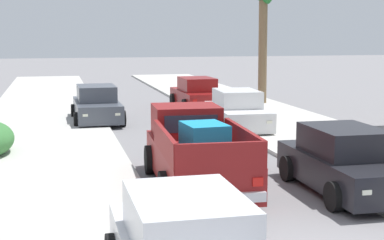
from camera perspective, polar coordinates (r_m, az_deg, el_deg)
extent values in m
cube|color=beige|center=(20.07, -14.45, -2.24)|extent=(4.99, 60.00, 0.12)
cube|color=beige|center=(21.96, 10.91, -1.20)|extent=(4.99, 60.00, 0.12)
cube|color=silver|center=(20.07, -11.33, -2.16)|extent=(0.16, 60.00, 0.10)
cube|color=silver|center=(21.54, 8.25, -1.35)|extent=(0.16, 60.00, 0.10)
cube|color=maroon|center=(14.17, 0.52, -4.17)|extent=(2.17, 5.19, 0.80)
cube|color=maroon|center=(15.57, -0.59, -0.02)|extent=(1.79, 1.58, 0.80)
cube|color=#283342|center=(14.83, -0.09, -0.38)|extent=(1.38, 0.13, 0.44)
cube|color=#283342|center=(16.31, -1.05, 0.44)|extent=(1.46, 0.13, 0.48)
cube|color=maroon|center=(13.06, -2.68, -2.24)|extent=(0.27, 3.30, 0.56)
cube|color=maroon|center=(13.42, 5.04, -1.97)|extent=(0.27, 3.30, 0.56)
cube|color=maroon|center=(11.63, 2.87, -3.58)|extent=(1.88, 0.19, 0.56)
cube|color=silver|center=(11.75, 2.95, -7.68)|extent=(1.83, 0.21, 0.20)
cylinder|color=black|center=(15.56, -4.11, -3.88)|extent=(0.30, 0.77, 0.76)
cylinder|color=black|center=(15.88, 2.95, -3.61)|extent=(0.30, 0.77, 0.76)
cylinder|color=black|center=(12.73, -2.64, -6.68)|extent=(0.30, 0.77, 0.76)
cylinder|color=black|center=(13.13, 5.92, -6.25)|extent=(0.30, 0.77, 0.76)
cube|color=red|center=(11.55, -0.72, -6.41)|extent=(0.22, 0.05, 0.18)
cube|color=red|center=(11.89, 6.46, -6.03)|extent=(0.22, 0.05, 0.18)
cube|color=#198CBF|center=(13.21, 1.22, -1.81)|extent=(0.98, 1.20, 0.69)
cube|color=black|center=(14.14, 14.72, -4.75)|extent=(1.81, 4.22, 0.72)
cube|color=black|center=(14.09, 14.64, -1.97)|extent=(1.55, 2.12, 0.64)
cube|color=#283342|center=(13.26, 16.54, -2.79)|extent=(1.37, 0.10, 0.52)
cube|color=#283342|center=(14.95, 12.94, -1.39)|extent=(1.34, 0.10, 0.50)
cylinder|color=black|center=(12.67, 13.73, -7.27)|extent=(0.23, 0.64, 0.64)
cylinder|color=black|center=(15.72, 15.45, -4.26)|extent=(0.23, 0.64, 0.64)
cylinder|color=black|center=(14.97, 9.32, -4.70)|extent=(0.23, 0.64, 0.64)
cube|color=red|center=(16.24, 13.32, -2.61)|extent=(0.20, 0.04, 0.12)
cube|color=red|center=(15.73, 9.16, -2.84)|extent=(0.20, 0.04, 0.12)
cube|color=white|center=(12.04, 16.72, -6.81)|extent=(0.20, 0.04, 0.10)
cube|color=silver|center=(22.49, 4.47, 0.38)|extent=(2.01, 4.30, 0.72)
cube|color=silver|center=(22.50, 4.42, 2.13)|extent=(1.64, 2.19, 0.64)
cube|color=#283342|center=(21.57, 5.06, 1.80)|extent=(1.37, 0.16, 0.52)
cube|color=#283342|center=(23.44, 3.84, 2.35)|extent=(1.34, 0.16, 0.50)
cylinder|color=black|center=(21.53, 7.64, -0.61)|extent=(0.26, 0.65, 0.64)
cylinder|color=black|center=(21.06, 2.96, -0.75)|extent=(0.26, 0.65, 0.64)
cylinder|color=black|center=(24.00, 5.78, 0.36)|extent=(0.26, 0.65, 0.64)
cylinder|color=black|center=(23.58, 1.55, 0.26)|extent=(0.26, 0.65, 0.64)
cube|color=red|center=(24.66, 4.68, 1.36)|extent=(0.20, 0.05, 0.12)
cube|color=white|center=(20.64, 7.57, -0.20)|extent=(0.20, 0.05, 0.10)
cube|color=red|center=(24.37, 1.80, 1.30)|extent=(0.20, 0.05, 0.12)
cube|color=white|center=(20.31, 4.26, -0.29)|extent=(0.20, 0.05, 0.10)
cube|color=silver|center=(8.08, -0.50, -9.52)|extent=(1.52, 2.10, 0.64)
cube|color=#283342|center=(8.99, -1.88, -7.77)|extent=(1.34, 0.08, 0.50)
cube|color=red|center=(10.26, 0.48, -8.91)|extent=(0.20, 0.04, 0.12)
cube|color=red|center=(10.05, -6.65, -9.35)|extent=(0.20, 0.04, 0.12)
cube|color=#474C56|center=(24.62, -9.27, 1.01)|extent=(1.81, 4.22, 0.72)
cube|color=#474C56|center=(24.64, -9.32, 2.60)|extent=(1.54, 2.12, 0.64)
cube|color=#283342|center=(23.68, -9.13, 2.32)|extent=(1.37, 0.09, 0.52)
cube|color=#283342|center=(25.60, -9.50, 2.78)|extent=(1.34, 0.09, 0.50)
cylinder|color=black|center=(23.45, -6.79, 0.15)|extent=(0.23, 0.64, 0.64)
cylinder|color=black|center=(23.30, -11.20, 0.00)|extent=(0.23, 0.64, 0.64)
cylinder|color=black|center=(26.01, -7.51, 0.97)|extent=(0.23, 0.64, 0.64)
cylinder|color=black|center=(25.88, -11.48, 0.83)|extent=(0.23, 0.64, 0.64)
cube|color=red|center=(26.74, -8.29, 1.86)|extent=(0.20, 0.04, 0.12)
cube|color=white|center=(22.58, -7.27, 0.56)|extent=(0.20, 0.04, 0.10)
cube|color=red|center=(26.65, -11.01, 1.77)|extent=(0.20, 0.04, 0.12)
cube|color=white|center=(22.48, -10.39, 0.45)|extent=(0.20, 0.04, 0.10)
cube|color=maroon|center=(28.75, 0.44, 2.19)|extent=(1.84, 4.23, 0.72)
cube|color=maroon|center=(28.58, 0.50, 3.53)|extent=(1.56, 2.13, 0.64)
cube|color=#283342|center=(29.52, 0.01, 3.65)|extent=(1.37, 0.11, 0.52)
cube|color=#283342|center=(27.65, 1.01, 3.31)|extent=(1.34, 0.10, 0.50)
cylinder|color=black|center=(29.82, -1.87, 2.00)|extent=(0.23, 0.64, 0.64)
cylinder|color=black|center=(30.26, 1.47, 2.10)|extent=(0.23, 0.64, 0.64)
cylinder|color=black|center=(27.30, -0.69, 1.40)|extent=(0.23, 0.64, 0.64)
cylinder|color=black|center=(27.78, 2.93, 1.51)|extent=(0.23, 0.64, 0.64)
cube|color=red|center=(26.55, 0.28, 1.90)|extent=(0.20, 0.04, 0.12)
cube|color=white|center=(30.63, -1.68, 2.72)|extent=(0.20, 0.04, 0.10)
cube|color=red|center=(26.89, 2.90, 1.97)|extent=(0.20, 0.04, 0.12)
cube|color=white|center=(30.92, 0.55, 2.78)|extent=(0.20, 0.04, 0.10)
cylinder|color=brown|center=(30.23, 6.93, 7.45)|extent=(0.44, 0.52, 6.35)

